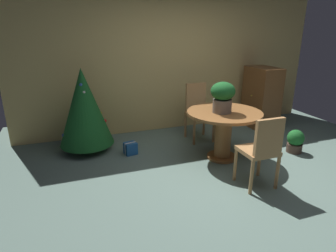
# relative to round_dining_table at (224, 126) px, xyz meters

# --- Properties ---
(ground_plane) EXTENTS (6.60, 6.60, 0.00)m
(ground_plane) POSITION_rel_round_dining_table_xyz_m (-0.20, -0.53, -0.53)
(ground_plane) COLOR slate
(back_wall_panel) EXTENTS (6.00, 0.10, 2.60)m
(back_wall_panel) POSITION_rel_round_dining_table_xyz_m (-0.20, 1.67, 0.77)
(back_wall_panel) COLOR tan
(back_wall_panel) RESTS_ON ground_plane
(round_dining_table) EXTENTS (1.12, 1.12, 0.76)m
(round_dining_table) POSITION_rel_round_dining_table_xyz_m (0.00, 0.00, 0.00)
(round_dining_table) COLOR brown
(round_dining_table) RESTS_ON ground_plane
(flower_vase) EXTENTS (0.36, 0.36, 0.45)m
(flower_vase) POSITION_rel_round_dining_table_xyz_m (-0.06, -0.02, 0.48)
(flower_vase) COLOR #665B51
(flower_vase) RESTS_ON round_dining_table
(wooden_chair_far) EXTENTS (0.42, 0.43, 1.01)m
(wooden_chair_far) POSITION_rel_round_dining_table_xyz_m (0.00, 0.92, 0.02)
(wooden_chair_far) COLOR #B27F4C
(wooden_chair_far) RESTS_ON ground_plane
(wooden_chair_near) EXTENTS (0.42, 0.41, 0.95)m
(wooden_chair_near) POSITION_rel_round_dining_table_xyz_m (0.00, -0.93, 0.01)
(wooden_chair_near) COLOR #B27F4C
(wooden_chair_near) RESTS_ON ground_plane
(holiday_tree) EXTENTS (0.87, 0.87, 1.36)m
(holiday_tree) POSITION_rel_round_dining_table_xyz_m (-1.95, 1.02, 0.21)
(holiday_tree) COLOR brown
(holiday_tree) RESTS_ON ground_plane
(gift_box_blue) EXTENTS (0.22, 0.20, 0.19)m
(gift_box_blue) POSITION_rel_round_dining_table_xyz_m (-1.32, 0.62, -0.43)
(gift_box_blue) COLOR #1E569E
(gift_box_blue) RESTS_ON ground_plane
(wooden_cabinet) EXTENTS (0.48, 0.71, 1.21)m
(wooden_cabinet) POSITION_rel_round_dining_table_xyz_m (1.48, 1.09, 0.08)
(wooden_cabinet) COLOR brown
(wooden_cabinet) RESTS_ON ground_plane
(potted_plant) EXTENTS (0.27, 0.27, 0.38)m
(potted_plant) POSITION_rel_round_dining_table_xyz_m (1.23, -0.20, -0.33)
(potted_plant) COLOR #4C382D
(potted_plant) RESTS_ON ground_plane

